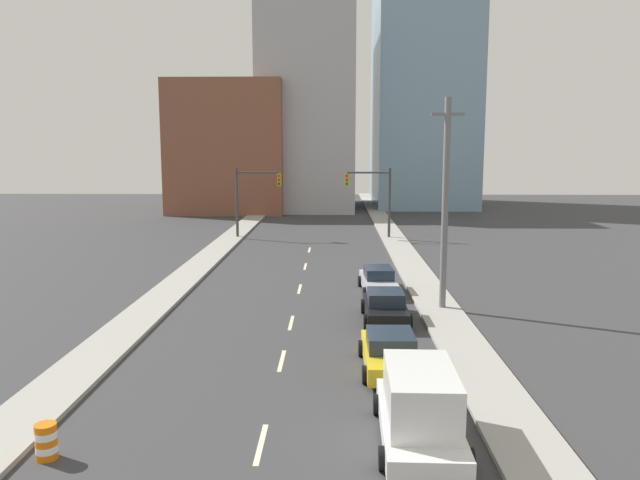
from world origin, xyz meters
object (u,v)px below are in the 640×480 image
(utility_pole_right_mid, at_px, (445,204))
(sedan_black, at_px, (385,307))
(sedan_yellow, at_px, (390,352))
(traffic_signal_right, at_px, (377,193))
(traffic_barrel, at_px, (46,441))
(sedan_silver, at_px, (378,281))
(box_truck_white, at_px, (420,408))
(traffic_signal_left, at_px, (249,193))

(utility_pole_right_mid, distance_m, sedan_black, 5.88)
(sedan_yellow, bearing_deg, traffic_signal_right, 86.70)
(traffic_barrel, bearing_deg, sedan_yellow, 35.78)
(traffic_signal_right, relative_size, sedan_yellow, 1.36)
(traffic_barrel, xyz_separation_m, sedan_silver, (9.93, 19.16, 0.17))
(sedan_yellow, height_order, sedan_black, sedan_black)
(utility_pole_right_mid, distance_m, sedan_yellow, 10.19)
(traffic_barrel, xyz_separation_m, box_truck_white, (9.81, 1.11, 0.53))
(box_truck_white, xyz_separation_m, sedan_black, (0.04, 12.17, -0.35))
(traffic_signal_right, bearing_deg, utility_pole_right_mid, -86.06)
(traffic_signal_right, xyz_separation_m, traffic_barrel, (-11.16, -39.73, -3.55))
(traffic_barrel, relative_size, box_truck_white, 0.18)
(traffic_signal_left, height_order, sedan_black, traffic_signal_left)
(traffic_signal_left, relative_size, box_truck_white, 1.16)
(sedan_black, bearing_deg, sedan_yellow, -93.08)
(box_truck_white, distance_m, sedan_silver, 18.06)
(traffic_signal_left, relative_size, traffic_signal_right, 1.00)
(traffic_signal_left, bearing_deg, sedan_yellow, -73.75)
(traffic_signal_right, xyz_separation_m, sedan_silver, (-1.23, -20.57, -3.38))
(traffic_signal_left, bearing_deg, utility_pole_right_mid, -62.18)
(traffic_signal_left, xyz_separation_m, traffic_barrel, (0.06, -39.73, -3.55))
(traffic_signal_right, xyz_separation_m, box_truck_white, (-1.35, -38.62, -3.02))
(traffic_signal_left, relative_size, utility_pole_right_mid, 0.60)
(utility_pole_right_mid, bearing_deg, sedan_yellow, -111.57)
(traffic_signal_left, bearing_deg, traffic_signal_right, 0.00)
(traffic_barrel, bearing_deg, traffic_signal_left, 90.09)
(traffic_signal_right, relative_size, sedan_silver, 1.29)
(traffic_signal_left, distance_m, sedan_yellow, 34.41)
(traffic_signal_left, height_order, utility_pole_right_mid, utility_pole_right_mid)
(traffic_signal_right, bearing_deg, traffic_barrel, -105.69)
(traffic_signal_left, height_order, traffic_barrel, traffic_signal_left)
(traffic_signal_left, distance_m, sedan_black, 28.45)
(utility_pole_right_mid, relative_size, traffic_barrel, 10.94)
(sedan_black, bearing_deg, box_truck_white, -90.31)
(sedan_silver, bearing_deg, sedan_yellow, -95.05)
(traffic_barrel, bearing_deg, sedan_black, 53.43)
(utility_pole_right_mid, relative_size, sedan_black, 2.37)
(sedan_yellow, distance_m, sedan_silver, 12.31)
(utility_pole_right_mid, xyz_separation_m, box_truck_white, (-3.04, -14.16, -4.32))
(utility_pole_right_mid, bearing_deg, sedan_black, -146.40)
(utility_pole_right_mid, bearing_deg, traffic_signal_left, 117.82)
(traffic_barrel, relative_size, sedan_silver, 0.20)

